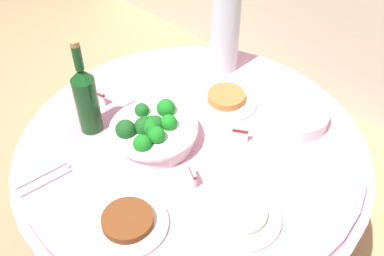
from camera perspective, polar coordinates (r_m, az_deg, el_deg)
buffet_table at (r=1.72m, az=0.00°, el=-10.08°), size 1.16×1.16×0.74m
broccoli_bowl at (r=1.41m, az=-5.07°, el=-0.40°), size 0.28×0.28×0.11m
plate_stack at (r=1.53m, az=13.20°, el=1.51°), size 0.21×0.21×0.05m
wine_bottle at (r=1.44m, az=-13.39°, el=3.76°), size 0.07×0.07×0.34m
decorative_fruit_vase at (r=1.68m, az=4.21°, el=12.39°), size 0.11×0.11×0.34m
serving_tongs at (r=1.40m, az=-18.19°, el=-6.08°), size 0.07×0.17×0.01m
food_plate_peanuts at (r=1.58m, az=4.39°, el=3.72°), size 0.22×0.22×0.04m
food_plate_rice at (r=1.24m, az=6.37°, el=-11.05°), size 0.22×0.22×0.03m
food_plate_stir_fry at (r=1.24m, az=-8.20°, el=-11.81°), size 0.22×0.22×0.03m
label_placard_front at (r=1.59m, az=-11.80°, el=3.96°), size 0.05×0.02×0.05m
label_placard_mid at (r=1.43m, az=6.17°, el=-0.75°), size 0.05×0.03×0.05m
label_placard_rear at (r=1.30m, az=0.06°, el=-6.08°), size 0.05×0.03×0.05m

